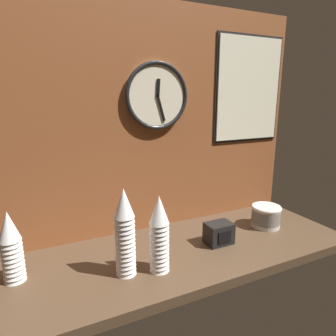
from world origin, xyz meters
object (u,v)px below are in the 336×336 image
(cup_stack_far_left, at_px, (11,247))
(bowl_stack_far_right, at_px, (266,215))
(wall_clock, at_px, (157,96))
(menu_board, at_px, (249,90))
(napkin_dispenser, at_px, (219,233))
(cup_stack_center, at_px, (159,234))
(cup_stack_center_left, at_px, (125,232))

(cup_stack_far_left, height_order, bowl_stack_far_right, cup_stack_far_left)
(wall_clock, height_order, menu_board, menu_board)
(menu_board, distance_m, napkin_dispenser, 0.77)
(bowl_stack_far_right, distance_m, menu_board, 0.66)
(bowl_stack_far_right, xyz_separation_m, wall_clock, (-0.49, 0.22, 0.58))
(cup_stack_center, distance_m, cup_stack_far_left, 0.52)
(bowl_stack_far_right, distance_m, napkin_dispenser, 0.32)
(cup_stack_center, bearing_deg, napkin_dispenser, 13.64)
(cup_stack_far_left, height_order, napkin_dispenser, cup_stack_far_left)
(napkin_dispenser, bearing_deg, cup_stack_center_left, -174.05)
(bowl_stack_far_right, xyz_separation_m, menu_board, (0.04, 0.23, 0.61))
(cup_stack_center_left, bearing_deg, bowl_stack_far_right, 6.84)
(menu_board, bearing_deg, wall_clock, -179.04)
(cup_stack_center, height_order, napkin_dispenser, cup_stack_center)
(cup_stack_center, xyz_separation_m, wall_clock, (0.15, 0.35, 0.49))
(bowl_stack_far_right, bearing_deg, wall_clock, 155.39)
(cup_stack_center_left, distance_m, wall_clock, 0.63)
(cup_stack_center_left, xyz_separation_m, wall_clock, (0.27, 0.32, 0.47))
(cup_stack_center_left, distance_m, bowl_stack_far_right, 0.77)
(cup_stack_center, xyz_separation_m, bowl_stack_far_right, (0.64, 0.12, -0.09))
(menu_board, bearing_deg, cup_stack_far_left, -170.67)
(cup_stack_center_left, xyz_separation_m, menu_board, (0.80, 0.33, 0.51))
(wall_clock, height_order, napkin_dispenser, wall_clock)
(cup_stack_center, bearing_deg, wall_clock, 66.81)
(wall_clock, bearing_deg, bowl_stack_far_right, -24.61)
(napkin_dispenser, bearing_deg, bowl_stack_far_right, 8.08)
(cup_stack_center, relative_size, menu_board, 0.55)
(cup_stack_center, height_order, bowl_stack_far_right, cup_stack_center)
(cup_stack_center, distance_m, napkin_dispenser, 0.35)
(cup_stack_center_left, xyz_separation_m, cup_stack_far_left, (-0.37, 0.13, -0.03))
(cup_stack_far_left, xyz_separation_m, wall_clock, (0.64, 0.18, 0.51))
(cup_stack_center_left, distance_m, napkin_dispenser, 0.46)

